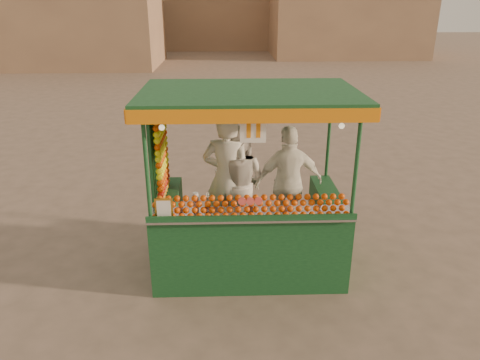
{
  "coord_description": "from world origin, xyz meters",
  "views": [
    {
      "loc": [
        -0.49,
        -5.35,
        3.32
      ],
      "look_at": [
        -0.32,
        -0.18,
        1.25
      ],
      "focal_mm": 33.84,
      "sensor_mm": 36.0,
      "label": 1
    }
  ],
  "objects_px": {
    "vendor_left": "(227,178)",
    "vendor_right": "(289,183)",
    "juice_cart": "(244,217)",
    "vendor_middle": "(239,182)"
  },
  "relations": [
    {
      "from": "vendor_left",
      "to": "vendor_middle",
      "type": "bearing_deg",
      "value": -138.39
    },
    {
      "from": "vendor_right",
      "to": "juice_cart",
      "type": "bearing_deg",
      "value": 27.35
    },
    {
      "from": "vendor_left",
      "to": "vendor_right",
      "type": "bearing_deg",
      "value": -164.61
    },
    {
      "from": "vendor_middle",
      "to": "vendor_left",
      "type": "bearing_deg",
      "value": 58.97
    },
    {
      "from": "vendor_left",
      "to": "vendor_middle",
      "type": "xyz_separation_m",
      "value": [
        0.16,
        0.1,
        -0.09
      ]
    },
    {
      "from": "juice_cart",
      "to": "vendor_left",
      "type": "xyz_separation_m",
      "value": [
        -0.2,
        0.35,
        0.38
      ]
    },
    {
      "from": "juice_cart",
      "to": "vendor_middle",
      "type": "bearing_deg",
      "value": 95.38
    },
    {
      "from": "juice_cart",
      "to": "vendor_right",
      "type": "bearing_deg",
      "value": 34.53
    },
    {
      "from": "juice_cart",
      "to": "vendor_left",
      "type": "distance_m",
      "value": 0.56
    },
    {
      "from": "vendor_left",
      "to": "vendor_right",
      "type": "distance_m",
      "value": 0.83
    }
  ]
}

